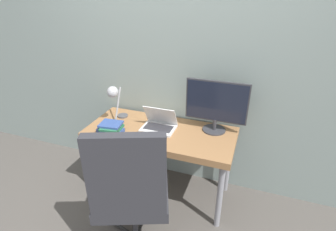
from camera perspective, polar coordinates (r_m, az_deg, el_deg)
name	(u,v)px	position (r m, az deg, el deg)	size (l,w,h in m)	color
ground_plane	(150,211)	(2.62, -4.00, -20.08)	(12.00, 12.00, 0.00)	#514C47
wall_back	(174,57)	(2.50, 1.28, 12.53)	(8.00, 0.05, 2.60)	gray
desk	(161,137)	(2.43, -1.64, -4.72)	(1.35, 0.60, 0.71)	#996B42
laptop	(159,124)	(2.41, -1.95, -1.88)	(0.30, 0.22, 0.21)	silver
monitor	(216,104)	(2.32, 10.46, 2.37)	(0.55, 0.21, 0.47)	#333338
desk_lamp	(114,96)	(2.48, -11.61, 4.23)	(0.11, 0.24, 0.37)	#4C4C51
office_chair	(130,189)	(1.91, -8.18, -15.59)	(0.67, 0.66, 1.14)	black
book_stack	(111,128)	(2.40, -12.32, -2.58)	(0.23, 0.21, 0.09)	#334C8C
tv_remote	(159,140)	(2.24, -1.97, -5.30)	(0.11, 0.15, 0.02)	#4C4C51
media_remote	(157,140)	(2.24, -2.41, -5.25)	(0.08, 0.17, 0.02)	black
game_controller	(114,130)	(2.41, -11.68, -3.10)	(0.14, 0.11, 0.04)	black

